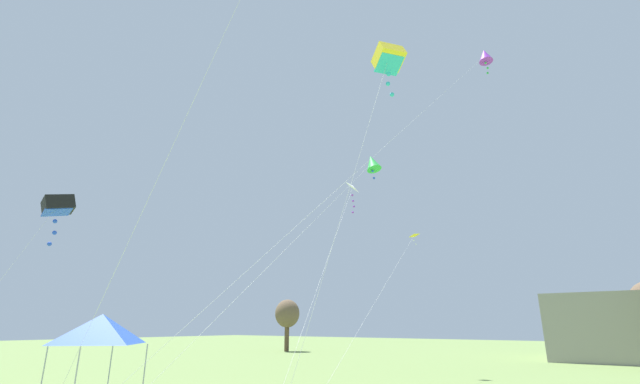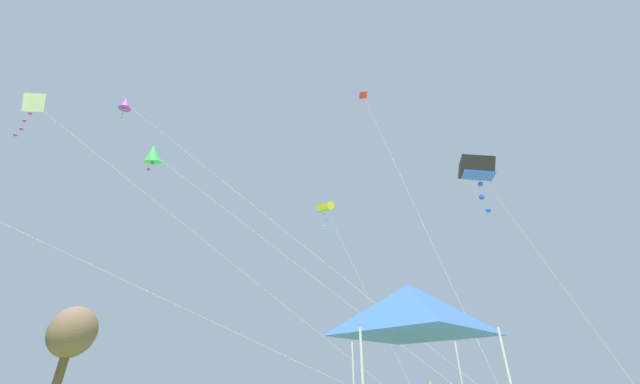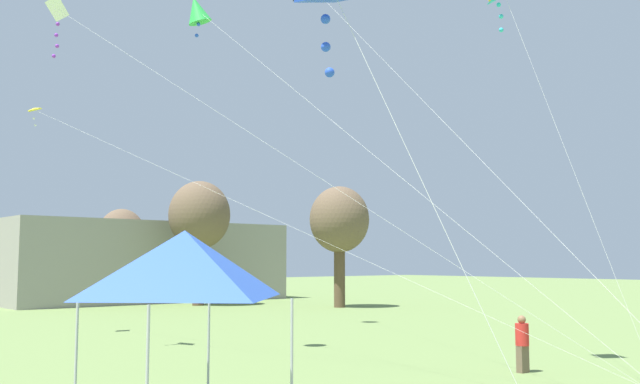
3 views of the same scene
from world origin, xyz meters
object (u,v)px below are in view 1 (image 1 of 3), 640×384
object	(u,v)px
festival_tent	(101,329)
kite_yellow_box_0	(389,59)
kite_green_diamond_4	(372,163)
kite_white_delta_5	(353,189)
kite_yellow_delta_2	(413,237)
kite_black_box_1	(58,206)
kite_purple_diamond_6	(485,56)

from	to	relation	value
festival_tent	kite_yellow_box_0	xyz separation A→B (m)	(12.74, 2.10, 8.92)
kite_green_diamond_4	kite_white_delta_5	bearing A→B (deg)	134.99
kite_yellow_box_0	kite_yellow_delta_2	distance (m)	20.85
kite_yellow_box_0	kite_black_box_1	distance (m)	13.53
kite_yellow_delta_2	kite_white_delta_5	size ratio (longest dim) A/B	1.34
kite_black_box_1	kite_yellow_delta_2	bearing A→B (deg)	81.28
festival_tent	kite_purple_diamond_6	size ratio (longest dim) A/B	0.16
kite_black_box_1	kite_white_delta_5	distance (m)	18.60
kite_green_diamond_4	kite_white_delta_5	distance (m)	5.22
kite_yellow_delta_2	kite_black_box_1	bearing A→B (deg)	-98.72
kite_yellow_box_0	kite_yellow_delta_2	bearing A→B (deg)	113.06
kite_white_delta_5	kite_purple_diamond_6	distance (m)	13.05
kite_black_box_1	kite_purple_diamond_6	world-z (taller)	kite_purple_diamond_6
kite_yellow_delta_2	kite_purple_diamond_6	world-z (taller)	kite_purple_diamond_6
kite_yellow_delta_2	kite_yellow_box_0	bearing A→B (deg)	-66.94
festival_tent	kite_black_box_1	distance (m)	5.41
kite_white_delta_5	kite_yellow_box_0	bearing A→B (deg)	-53.18
kite_green_diamond_4	kite_purple_diamond_6	size ratio (longest dim) A/B	0.70
kite_white_delta_5	kite_yellow_delta_2	bearing A→B (deg)	76.03
kite_black_box_1	kite_white_delta_5	world-z (taller)	kite_white_delta_5
kite_green_diamond_4	kite_white_delta_5	size ratio (longest dim) A/B	0.93
kite_yellow_box_0	kite_white_delta_5	xyz separation A→B (m)	(-9.66, 12.90, 0.43)
kite_white_delta_5	festival_tent	bearing A→B (deg)	-101.60
festival_tent	kite_green_diamond_4	bearing A→B (deg)	59.08
festival_tent	kite_yellow_delta_2	bearing A→B (deg)	77.70
kite_yellow_box_0	kite_white_delta_5	world-z (taller)	kite_white_delta_5
kite_yellow_delta_2	kite_white_delta_5	bearing A→B (deg)	-103.97
festival_tent	kite_yellow_delta_2	size ratio (longest dim) A/B	0.16
festival_tent	kite_purple_diamond_6	xyz separation A→B (m)	(12.33, 17.93, 18.09)
kite_black_box_1	kite_white_delta_5	bearing A→B (deg)	83.13
kite_black_box_1	kite_purple_diamond_6	xyz separation A→B (m)	(11.39, 20.76, 13.57)
kite_black_box_1	kite_green_diamond_4	size ratio (longest dim) A/B	0.48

